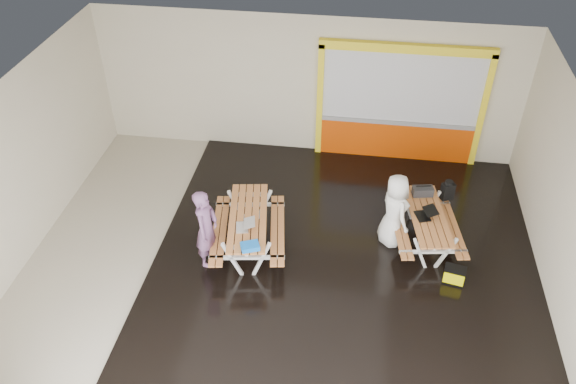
% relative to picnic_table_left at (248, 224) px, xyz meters
% --- Properties ---
extents(room, '(10.02, 8.02, 3.52)m').
position_rel_picnic_table_left_xyz_m(room, '(0.70, -0.23, 1.11)').
color(room, '#B7AD9A').
rests_on(room, ground).
extents(deck, '(7.50, 7.98, 0.05)m').
position_rel_picnic_table_left_xyz_m(deck, '(1.95, -0.23, -0.61)').
color(deck, black).
rests_on(deck, room).
extents(kiosk, '(3.88, 0.16, 3.00)m').
position_rel_picnic_table_left_xyz_m(kiosk, '(2.90, 3.70, 0.80)').
color(kiosk, '#D34104').
rests_on(kiosk, room).
extents(picnic_table_left, '(1.72, 2.28, 0.84)m').
position_rel_picnic_table_left_xyz_m(picnic_table_left, '(0.00, 0.00, 0.00)').
color(picnic_table_left, '#C3763B').
rests_on(picnic_table_left, deck).
extents(picnic_table_right, '(1.58, 2.09, 0.77)m').
position_rel_picnic_table_left_xyz_m(picnic_table_right, '(3.51, 0.64, -0.05)').
color(picnic_table_right, '#C3763B').
rests_on(picnic_table_right, deck).
extents(person_left, '(0.48, 0.67, 1.71)m').
position_rel_picnic_table_left_xyz_m(person_left, '(-0.70, -0.52, 0.24)').
color(person_left, '#754C75').
rests_on(person_left, deck).
extents(person_right, '(0.84, 0.96, 1.65)m').
position_rel_picnic_table_left_xyz_m(person_right, '(2.84, 0.62, 0.17)').
color(person_right, white).
rests_on(person_right, deck).
extents(laptop_left, '(0.42, 0.40, 0.16)m').
position_rel_picnic_table_left_xyz_m(laptop_left, '(0.01, -0.34, 0.25)').
color(laptop_left, silver).
rests_on(laptop_left, picnic_table_left).
extents(laptop_right, '(0.48, 0.45, 0.17)m').
position_rel_picnic_table_left_xyz_m(laptop_right, '(3.45, 0.58, 0.18)').
color(laptop_right, black).
rests_on(laptop_right, picnic_table_right).
extents(blue_pouch, '(0.40, 0.34, 0.10)m').
position_rel_picnic_table_left_xyz_m(blue_pouch, '(0.22, -0.89, 0.24)').
color(blue_pouch, blue).
rests_on(blue_pouch, picnic_table_left).
extents(toolbox, '(0.45, 0.28, 0.24)m').
position_rel_picnic_table_left_xyz_m(toolbox, '(3.42, 1.27, 0.22)').
color(toolbox, black).
rests_on(toolbox, picnic_table_right).
extents(backpack, '(0.31, 0.27, 0.45)m').
position_rel_picnic_table_left_xyz_m(backpack, '(3.97, 1.60, 0.06)').
color(backpack, black).
rests_on(backpack, picnic_table_right).
extents(dark_case, '(0.36, 0.27, 0.14)m').
position_rel_picnic_table_left_xyz_m(dark_case, '(2.91, 0.59, -0.52)').
color(dark_case, black).
rests_on(dark_case, deck).
extents(fluke_bag, '(0.44, 0.33, 0.34)m').
position_rel_picnic_table_left_xyz_m(fluke_bag, '(4.02, -0.42, -0.42)').
color(fluke_bag, black).
rests_on(fluke_bag, deck).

